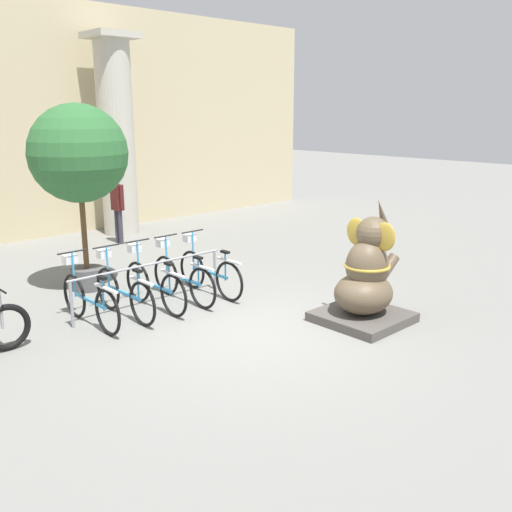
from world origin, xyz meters
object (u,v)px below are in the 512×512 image
Objects in this scene: bicycle_0 at (89,299)px; person_pedestrian at (117,202)px; bicycle_3 at (182,278)px; bicycle_2 at (154,284)px; potted_tree at (78,157)px; bicycle_4 at (209,271)px; elephant_statue at (366,281)px; bicycle_1 at (123,292)px.

person_pedestrian is (3.25, 4.69, 0.62)m from bicycle_0.
bicycle_3 is (1.75, -0.04, 0.00)m from bicycle_0.
bicycle_3 is (0.58, -0.01, 0.00)m from bicycle_2.
bicycle_3 is at bearing -1.26° from bicycle_0.
bicycle_4 is at bearing -51.14° from potted_tree.
elephant_statue is at bearing -71.05° from bicycle_4.
bicycle_4 is 0.53× the size of potted_tree.
bicycle_4 is 2.93m from elephant_statue.
bicycle_1 is 1.00× the size of bicycle_3.
bicycle_0 is 1.03× the size of person_pedestrian.
bicycle_1 is at bearing -119.44° from person_pedestrian.
potted_tree is at bearing 116.00° from bicycle_3.
bicycle_2 is 1.17m from bicycle_4.
bicycle_4 is (1.75, -0.02, 0.00)m from bicycle_1.
bicycle_4 is at bearing -0.65° from bicycle_1.
bicycle_1 and bicycle_2 have the same top height.
elephant_statue is 0.58× the size of potted_tree.
bicycle_1 is at bearing -3.04° from bicycle_0.
elephant_statue is at bearing -62.23° from potted_tree.
bicycle_4 is (1.17, -0.02, 0.00)m from bicycle_2.
bicycle_2 and bicycle_3 have the same top height.
bicycle_0 and bicycle_4 have the same top height.
potted_tree reaches higher than bicycle_3.
elephant_statue is at bearing -40.64° from bicycle_0.
bicycle_3 is at bearing -0.77° from bicycle_2.
bicycle_4 is (0.58, -0.01, 0.00)m from bicycle_3.
person_pedestrian is at bearing 60.56° from bicycle_1.
bicycle_4 is at bearing -100.92° from person_pedestrian.
bicycle_4 is (2.33, -0.05, 0.00)m from bicycle_0.
bicycle_0 is 0.91× the size of elephant_statue.
bicycle_0 is 1.75m from bicycle_3.
bicycle_0 is at bearing 178.74° from bicycle_3.
bicycle_1 is 1.03× the size of person_pedestrian.
bicycle_0 is 2.33m from bicycle_4.
person_pedestrian is at bearing 50.93° from potted_tree.
bicycle_4 is at bearing -1.21° from bicycle_3.
person_pedestrian is 0.51× the size of potted_tree.
bicycle_2 is at bearing -80.65° from potted_tree.
person_pedestrian reaches higher than bicycle_2.
bicycle_3 is at bearing -107.57° from person_pedestrian.
bicycle_1 is at bearing 179.35° from bicycle_4.
potted_tree is (-2.38, -2.93, 1.41)m from person_pedestrian.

